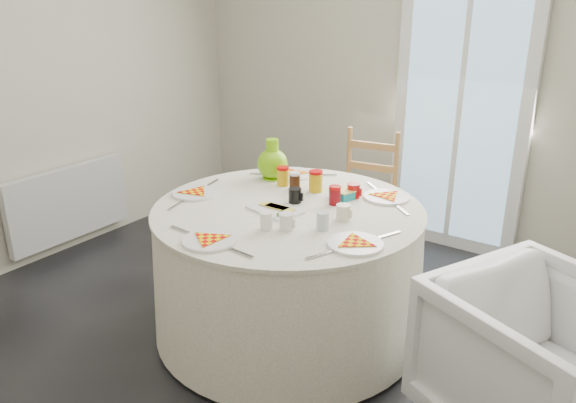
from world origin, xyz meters
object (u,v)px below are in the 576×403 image
Objects in this scene: table at (288,271)px; radiator at (69,203)px; armchair at (538,360)px; wooden_chair at (363,198)px; green_pitcher at (272,163)px.

radiator is at bearing -178.27° from table.
armchair reaches higher than radiator.
wooden_chair reaches higher than armchair.
wooden_chair reaches higher than table.
radiator is 2.21m from wooden_chair.
radiator is 1.05× the size of wooden_chair.
armchair is at bearing 2.65° from green_pitcher.
armchair is at bearing -47.37° from wooden_chair.
green_pitcher is (-0.37, 0.36, 0.49)m from table.
wooden_chair is (-0.10, 1.10, 0.09)m from table.
table is at bearing 111.44° from armchair.
table is 1.11m from wooden_chair.
wooden_chair is at bearing 95.27° from table.
green_pitcher reaches higher than radiator.
wooden_chair is 1.89m from armchair.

